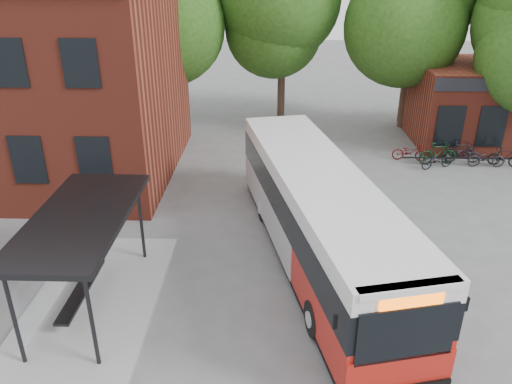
{
  "coord_description": "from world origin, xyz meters",
  "views": [
    {
      "loc": [
        0.45,
        -12.29,
        8.9
      ],
      "look_at": [
        -0.02,
        2.4,
        2.0
      ],
      "focal_mm": 35.0,
      "sensor_mm": 36.0,
      "label": 1
    }
  ],
  "objects_px": {
    "bicycle_4": "(462,154)",
    "bicycle_5": "(460,150)",
    "bus_shelter": "(87,261)",
    "bicycle_7": "(505,157)",
    "bicycle_1": "(438,153)",
    "city_bus": "(318,217)",
    "bicycle_0": "(410,152)",
    "bicycle_2": "(437,160)",
    "bicycle_6": "(486,158)"
  },
  "relations": [
    {
      "from": "bicycle_4",
      "to": "bicycle_5",
      "type": "relative_size",
      "value": 1.07
    },
    {
      "from": "bus_shelter",
      "to": "bicycle_7",
      "type": "bearing_deg",
      "value": 34.48
    },
    {
      "from": "bicycle_1",
      "to": "bicycle_5",
      "type": "bearing_deg",
      "value": -69.62
    },
    {
      "from": "city_bus",
      "to": "bicycle_7",
      "type": "distance_m",
      "value": 12.68
    },
    {
      "from": "bicycle_1",
      "to": "bicycle_0",
      "type": "bearing_deg",
      "value": 61.01
    },
    {
      "from": "bicycle_4",
      "to": "bicycle_2",
      "type": "bearing_deg",
      "value": 121.52
    },
    {
      "from": "bicycle_5",
      "to": "bicycle_0",
      "type": "bearing_deg",
      "value": 95.03
    },
    {
      "from": "bicycle_1",
      "to": "bicycle_7",
      "type": "bearing_deg",
      "value": -99.79
    },
    {
      "from": "bicycle_7",
      "to": "bicycle_0",
      "type": "bearing_deg",
      "value": 101.44
    },
    {
      "from": "bus_shelter",
      "to": "bicycle_2",
      "type": "distance_m",
      "value": 16.51
    },
    {
      "from": "bicycle_0",
      "to": "city_bus",
      "type": "bearing_deg",
      "value": 157.87
    },
    {
      "from": "bicycle_4",
      "to": "bicycle_7",
      "type": "height_order",
      "value": "bicycle_7"
    },
    {
      "from": "bicycle_0",
      "to": "bicycle_4",
      "type": "xyz_separation_m",
      "value": [
        2.46,
        -0.18,
        -0.0
      ]
    },
    {
      "from": "city_bus",
      "to": "bicycle_4",
      "type": "distance_m",
      "value": 11.69
    },
    {
      "from": "city_bus",
      "to": "bicycle_0",
      "type": "xyz_separation_m",
      "value": [
        5.2,
        8.93,
        -1.1
      ]
    },
    {
      "from": "bicycle_1",
      "to": "city_bus",
      "type": "bearing_deg",
      "value": 135.45
    },
    {
      "from": "bicycle_4",
      "to": "bicycle_7",
      "type": "relative_size",
      "value": 1.09
    },
    {
      "from": "bicycle_2",
      "to": "city_bus",
      "type": "bearing_deg",
      "value": 120.89
    },
    {
      "from": "bicycle_1",
      "to": "bicycle_7",
      "type": "xyz_separation_m",
      "value": [
        3.1,
        -0.13,
        -0.1
      ]
    },
    {
      "from": "bicycle_1",
      "to": "bicycle_7",
      "type": "distance_m",
      "value": 3.1
    },
    {
      "from": "bicycle_0",
      "to": "bus_shelter",
      "type": "bearing_deg",
      "value": 142.83
    },
    {
      "from": "bus_shelter",
      "to": "bicycle_5",
      "type": "bearing_deg",
      "value": 39.76
    },
    {
      "from": "city_bus",
      "to": "bicycle_5",
      "type": "xyz_separation_m",
      "value": [
        7.69,
        9.15,
        -1.08
      ]
    },
    {
      "from": "bicycle_1",
      "to": "bicycle_5",
      "type": "relative_size",
      "value": 1.19
    },
    {
      "from": "bicycle_5",
      "to": "bicycle_1",
      "type": "bearing_deg",
      "value": 117.98
    },
    {
      "from": "bicycle_1",
      "to": "bicycle_6",
      "type": "distance_m",
      "value": 2.21
    },
    {
      "from": "bus_shelter",
      "to": "bicycle_1",
      "type": "relative_size",
      "value": 3.86
    },
    {
      "from": "bicycle_5",
      "to": "bicycle_7",
      "type": "distance_m",
      "value": 1.98
    },
    {
      "from": "bicycle_2",
      "to": "bicycle_4",
      "type": "relative_size",
      "value": 1.02
    },
    {
      "from": "bicycle_2",
      "to": "bicycle_5",
      "type": "relative_size",
      "value": 1.09
    },
    {
      "from": "bicycle_0",
      "to": "bicycle_2",
      "type": "bearing_deg",
      "value": -125.96
    },
    {
      "from": "bicycle_5",
      "to": "bicycle_6",
      "type": "bearing_deg",
      "value": -136.26
    },
    {
      "from": "bicycle_1",
      "to": "bicycle_2",
      "type": "bearing_deg",
      "value": 154.65
    },
    {
      "from": "bicycle_1",
      "to": "bicycle_7",
      "type": "height_order",
      "value": "bicycle_1"
    },
    {
      "from": "bicycle_2",
      "to": "bicycle_5",
      "type": "height_order",
      "value": "bicycle_5"
    },
    {
      "from": "bicycle_0",
      "to": "bicycle_7",
      "type": "distance_m",
      "value": 4.33
    },
    {
      "from": "bicycle_0",
      "to": "bicycle_1",
      "type": "xyz_separation_m",
      "value": [
        1.19,
        -0.47,
        0.11
      ]
    },
    {
      "from": "bicycle_0",
      "to": "bicycle_4",
      "type": "relative_size",
      "value": 1.01
    },
    {
      "from": "bus_shelter",
      "to": "city_bus",
      "type": "height_order",
      "value": "city_bus"
    },
    {
      "from": "city_bus",
      "to": "bus_shelter",
      "type": "bearing_deg",
      "value": -170.86
    },
    {
      "from": "city_bus",
      "to": "bicycle_0",
      "type": "distance_m",
      "value": 10.4
    },
    {
      "from": "bicycle_5",
      "to": "bicycle_2",
      "type": "bearing_deg",
      "value": 129.63
    },
    {
      "from": "bus_shelter",
      "to": "bicycle_0",
      "type": "bearing_deg",
      "value": 44.74
    },
    {
      "from": "city_bus",
      "to": "bicycle_2",
      "type": "bearing_deg",
      "value": 39.03
    },
    {
      "from": "bicycle_4",
      "to": "bicycle_5",
      "type": "bearing_deg",
      "value": -0.52
    },
    {
      "from": "bicycle_2",
      "to": "bicycle_7",
      "type": "xyz_separation_m",
      "value": [
        3.27,
        0.4,
        0.01
      ]
    },
    {
      "from": "bicycle_1",
      "to": "bicycle_4",
      "type": "distance_m",
      "value": 1.31
    },
    {
      "from": "city_bus",
      "to": "bicycle_7",
      "type": "bearing_deg",
      "value": 28.41
    },
    {
      "from": "bicycle_7",
      "to": "bicycle_5",
      "type": "bearing_deg",
      "value": 85.29
    },
    {
      "from": "bus_shelter",
      "to": "bicycle_4",
      "type": "xyz_separation_m",
      "value": [
        14.1,
        11.35,
        -1.02
      ]
    }
  ]
}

